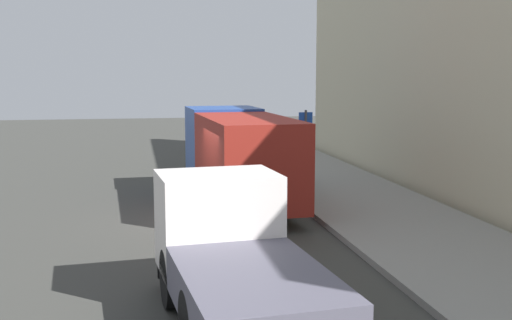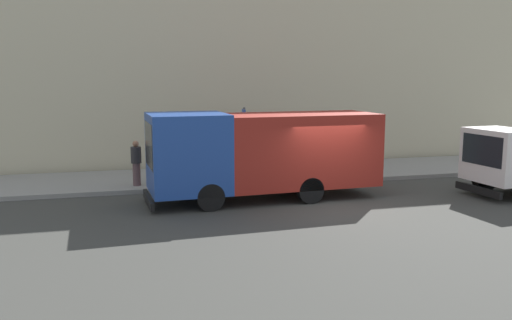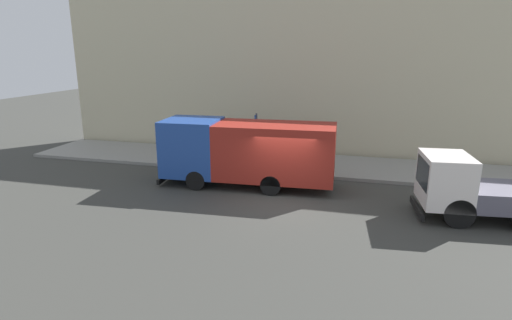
% 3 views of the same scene
% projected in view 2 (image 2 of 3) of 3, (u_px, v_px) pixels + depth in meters
% --- Properties ---
extents(ground, '(80.00, 80.00, 0.00)m').
position_uv_depth(ground, '(330.00, 204.00, 16.95)').
color(ground, '#3A3A36').
extents(sidewalk, '(4.21, 30.00, 0.16)m').
position_uv_depth(sidewalk, '(282.00, 173.00, 21.82)').
color(sidewalk, gray).
rests_on(sidewalk, ground).
extents(building_facade, '(0.50, 30.00, 9.32)m').
position_uv_depth(building_facade, '(266.00, 62.00, 23.60)').
color(building_facade, beige).
rests_on(building_facade, ground).
extents(large_utility_truck, '(2.70, 7.75, 2.90)m').
position_uv_depth(large_utility_truck, '(263.00, 151.00, 17.38)').
color(large_utility_truck, '#1F4498').
rests_on(large_utility_truck, ground).
extents(pedestrian_walking, '(0.42, 0.42, 1.69)m').
position_uv_depth(pedestrian_walking, '(209.00, 159.00, 19.34)').
color(pedestrian_walking, brown).
rests_on(pedestrian_walking, sidewalk).
extents(pedestrian_standing, '(0.50, 0.50, 1.62)m').
position_uv_depth(pedestrian_standing, '(136.00, 162.00, 18.91)').
color(pedestrian_standing, brown).
rests_on(pedestrian_standing, sidewalk).
extents(traffic_cone_orange, '(0.41, 0.41, 0.59)m').
position_uv_depth(traffic_cone_orange, '(172.00, 175.00, 19.46)').
color(traffic_cone_orange, orange).
rests_on(traffic_cone_orange, sidewalk).
extents(street_sign_post, '(0.44, 0.08, 2.78)m').
position_uv_depth(street_sign_post, '(244.00, 139.00, 19.39)').
color(street_sign_post, '#4C5156').
rests_on(street_sign_post, sidewalk).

